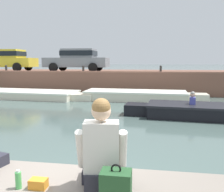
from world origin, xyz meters
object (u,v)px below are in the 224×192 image
object	(u,v)px
motorboat_passing	(206,111)
car_leftmost_yellow	(6,59)
person_seated_right	(102,153)
bottle_drink	(18,180)
boat_moored_central_cream	(140,96)
backpack_on_ledge	(116,189)
mooring_bollard_east	(161,69)
mooring_bollard_west	(6,68)
mooring_bollard_mid	(83,68)
boat_moored_west_cream	(32,94)
car_left_inner_grey	(78,59)

from	to	relation	value
motorboat_passing	car_leftmost_yellow	world-z (taller)	car_leftmost_yellow
person_seated_right	bottle_drink	size ratio (longest dim) A/B	4.73
boat_moored_central_cream	backpack_on_ledge	distance (m)	11.41
motorboat_passing	mooring_bollard_east	size ratio (longest dim) A/B	12.99
car_leftmost_yellow	mooring_bollard_west	bearing A→B (deg)	-57.82
mooring_bollard_mid	person_seated_right	world-z (taller)	mooring_bollard_mid
person_seated_right	boat_moored_central_cream	bearing A→B (deg)	90.56
boat_moored_west_cream	mooring_bollard_west	distance (m)	4.04
car_left_inner_grey	bottle_drink	bearing A→B (deg)	-75.55
mooring_bollard_mid	bottle_drink	distance (m)	13.83
mooring_bollard_west	bottle_drink	xyz separation A→B (m)	(8.49, -13.47, -0.80)
car_leftmost_yellow	mooring_bollard_mid	xyz separation A→B (m)	(6.12, -1.09, -0.61)
boat_moored_central_cream	bottle_drink	world-z (taller)	bottle_drink
car_left_inner_grey	backpack_on_ledge	size ratio (longest dim) A/B	10.71
car_left_inner_grey	backpack_on_ledge	xyz separation A→B (m)	(4.81, -14.71, -1.34)
mooring_bollard_mid	bottle_drink	bearing A→B (deg)	-77.24
bottle_drink	mooring_bollard_east	bearing A→B (deg)	82.01
motorboat_passing	backpack_on_ledge	world-z (taller)	backpack_on_ledge
boat_moored_central_cream	car_leftmost_yellow	bearing A→B (deg)	161.50
car_leftmost_yellow	bottle_drink	size ratio (longest dim) A/B	21.90
car_left_inner_grey	person_seated_right	bearing A→B (deg)	-72.23
car_leftmost_yellow	bottle_drink	world-z (taller)	car_leftmost_yellow
boat_moored_central_cream	mooring_bollard_mid	world-z (taller)	mooring_bollard_mid
mooring_bollard_mid	backpack_on_ledge	size ratio (longest dim) A/B	1.09
boat_moored_west_cream	backpack_on_ledge	size ratio (longest dim) A/B	17.35
boat_moored_central_cream	mooring_bollard_west	size ratio (longest dim) A/B	14.73
mooring_bollard_mid	car_leftmost_yellow	bearing A→B (deg)	169.90
boat_moored_west_cream	mooring_bollard_mid	world-z (taller)	mooring_bollard_mid
car_leftmost_yellow	person_seated_right	xyz separation A→B (m)	(10.03, -14.38, -1.14)
boat_moored_west_cream	car_leftmost_yellow	distance (m)	5.41
car_left_inner_grey	bottle_drink	size ratio (longest dim) A/B	21.43
mooring_bollard_west	mooring_bollard_east	bearing A→B (deg)	0.00
boat_moored_central_cream	mooring_bollard_west	world-z (taller)	mooring_bollard_west
boat_moored_west_cream	person_seated_right	xyz separation A→B (m)	(6.37, -10.97, 0.93)
bottle_drink	boat_moored_west_cream	bearing A→B (deg)	116.32
mooring_bollard_east	boat_moored_west_cream	bearing A→B (deg)	-162.63
mooring_bollard_mid	bottle_drink	xyz separation A→B (m)	(3.05, -13.47, -0.80)
mooring_bollard_west	boat_moored_west_cream	bearing A→B (deg)	-37.96
car_left_inner_grey	mooring_bollard_mid	bearing A→B (deg)	-57.25
car_left_inner_grey	motorboat_passing	bearing A→B (deg)	-45.46
car_left_inner_grey	backpack_on_ledge	world-z (taller)	car_left_inner_grey
boat_moored_central_cream	mooring_bollard_mid	bearing A→B (deg)	149.60
car_left_inner_grey	person_seated_right	xyz separation A→B (m)	(4.61, -14.37, -1.14)
car_left_inner_grey	person_seated_right	world-z (taller)	car_left_inner_grey
boat_moored_central_cream	mooring_bollard_east	distance (m)	2.87
boat_moored_central_cream	mooring_bollard_west	distance (m)	9.61
boat_moored_central_cream	car_leftmost_yellow	size ratio (longest dim) A/B	1.47
car_leftmost_yellow	bottle_drink	xyz separation A→B (m)	(9.17, -14.56, -1.41)
person_seated_right	bottle_drink	bearing A→B (deg)	-167.91
mooring_bollard_east	car_left_inner_grey	bearing A→B (deg)	169.08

